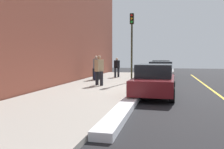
% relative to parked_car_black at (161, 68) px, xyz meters
% --- Properties ---
extents(ground_plane, '(56.00, 56.00, 0.00)m').
position_rel_parked_car_black_xyz_m(ground_plane, '(11.97, -0.15, -0.76)').
color(ground_plane, black).
extents(sidewalk, '(28.00, 4.60, 0.15)m').
position_rel_parked_car_black_xyz_m(sidewalk, '(11.97, -3.45, -0.68)').
color(sidewalk, '#A39E93').
rests_on(sidewalk, ground).
extents(lane_stripe_centre, '(28.00, 0.14, 0.01)m').
position_rel_parked_car_black_xyz_m(lane_stripe_centre, '(11.97, 3.05, -0.75)').
color(lane_stripe_centre, gold).
rests_on(lane_stripe_centre, ground).
extents(snow_bank_curb, '(8.23, 0.56, 0.22)m').
position_rel_parked_car_black_xyz_m(snow_bank_curb, '(14.85, -0.85, -0.65)').
color(snow_bank_curb, white).
rests_on(snow_bank_curb, ground).
extents(parked_car_black, '(4.19, 1.95, 1.51)m').
position_rel_parked_car_black_xyz_m(parked_car_black, '(0.00, 0.00, 0.00)').
color(parked_car_black, black).
rests_on(parked_car_black, ground).
extents(parked_car_white, '(4.39, 1.98, 1.51)m').
position_rel_parked_car_black_xyz_m(parked_car_white, '(5.92, 0.14, 0.00)').
color(parked_car_white, black).
rests_on(parked_car_white, ground).
extents(parked_car_maroon, '(4.16, 2.01, 1.51)m').
position_rel_parked_car_black_xyz_m(parked_car_maroon, '(12.56, -0.02, -0.00)').
color(parked_car_maroon, black).
rests_on(parked_car_maroon, ground).
extents(pedestrian_black_coat, '(0.48, 0.52, 1.62)m').
position_rel_parked_car_black_xyz_m(pedestrian_black_coat, '(4.22, -3.53, 0.26)').
color(pedestrian_black_coat, black).
rests_on(pedestrian_black_coat, sidewalk).
extents(pedestrian_tan_coat, '(0.57, 0.54, 1.79)m').
position_rel_parked_car_black_xyz_m(pedestrian_tan_coat, '(10.09, -3.40, 0.35)').
color(pedestrian_tan_coat, black).
rests_on(pedestrian_tan_coat, sidewalk).
extents(pedestrian_grey_coat, '(0.52, 0.59, 1.79)m').
position_rel_parked_car_black_xyz_m(pedestrian_grey_coat, '(6.65, -4.61, 0.35)').
color(pedestrian_grey_coat, black).
rests_on(pedestrian_grey_coat, sidewalk).
extents(traffic_light_pole, '(0.35, 0.26, 4.63)m').
position_rel_parked_car_black_xyz_m(traffic_light_pole, '(7.60, -1.80, 2.50)').
color(traffic_light_pole, '#2D2D19').
rests_on(traffic_light_pole, sidewalk).
extents(rolling_suitcase, '(0.34, 0.22, 0.98)m').
position_rel_parked_car_black_xyz_m(rolling_suitcase, '(7.11, -4.51, -0.29)').
color(rolling_suitcase, '#191E38').
rests_on(rolling_suitcase, sidewalk).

